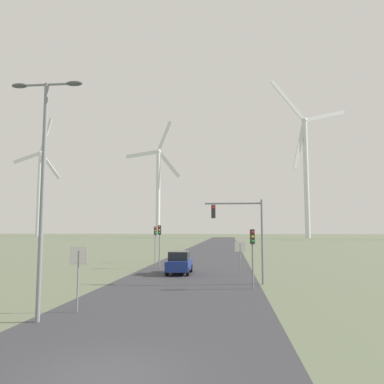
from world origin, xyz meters
The scene contains 13 objects.
ground_plane centered at (0.00, 0.00, 0.00)m, with size 600.00×600.00×0.00m, color #667056.
road_surface centered at (0.00, 48.00, 0.00)m, with size 10.00×240.00×0.01m.
streetlamp centered at (-4.46, 4.95, 6.11)m, with size 3.08×0.32×9.72m.
stop_sign_near centered at (-3.62, 6.79, 1.99)m, with size 0.81×0.07×2.85m.
stop_sign_far centered at (3.86, 20.34, 1.88)m, with size 0.81×0.07×2.69m.
traffic_light_post_near_left centered at (-3.54, 25.60, 2.93)m, with size 0.28×0.34×4.00m.
traffic_light_post_near_right centered at (4.45, 14.03, 2.66)m, with size 0.28×0.33×3.62m.
traffic_light_post_mid_left centered at (-5.19, 31.73, 2.89)m, with size 0.28×0.34×3.94m.
traffic_light_mast_overhead centered at (3.87, 16.11, 3.98)m, with size 3.90×0.35×5.63m.
car_approaching centered at (-1.06, 21.31, 0.91)m, with size 1.88×4.12×1.83m.
wind_turbine_far_left centered at (-99.07, 181.52, 27.96)m, with size 31.78×9.18×63.91m.
wind_turbine_left centered at (-33.65, 179.62, 27.01)m, with size 28.44×2.60×60.37m.
wind_turbine_center centered at (36.95, 159.12, 32.51)m, with size 36.45×17.34×69.56m.
Camera 1 is at (3.09, -9.42, 3.61)m, focal length 35.00 mm.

